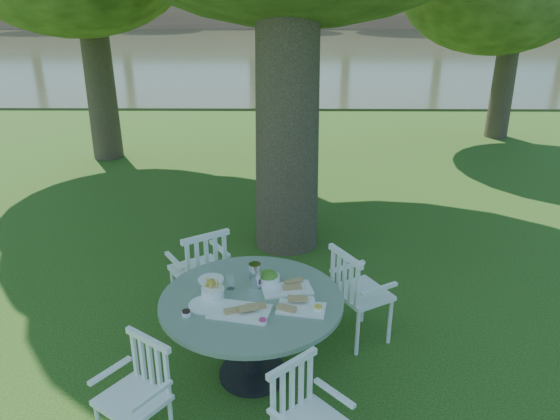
{
  "coord_description": "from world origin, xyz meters",
  "views": [
    {
      "loc": [
        0.06,
        -5.0,
        2.99
      ],
      "look_at": [
        0.0,
        0.2,
        0.85
      ],
      "focal_mm": 35.0,
      "sensor_mm": 36.0,
      "label": 1
    }
  ],
  "objects": [
    {
      "name": "chair_se",
      "position": [
        0.17,
        -2.28,
        0.48
      ],
      "size": [
        0.57,
        0.56,
        0.82
      ],
      "rotation": [
        0.0,
        0.0,
        0.74
      ],
      "color": "white",
      "rests_on": "ground"
    },
    {
      "name": "table",
      "position": [
        -0.21,
        -1.34,
        0.6
      ],
      "size": [
        1.44,
        1.44,
        0.74
      ],
      "color": "black",
      "rests_on": "ground"
    },
    {
      "name": "tableware",
      "position": [
        -0.23,
        -1.29,
        0.78
      ],
      "size": [
        1.08,
        0.76,
        0.2
      ],
      "color": "white",
      "rests_on": "table"
    },
    {
      "name": "river",
      "position": [
        0.0,
        23.0,
        0.0
      ],
      "size": [
        100.0,
        28.0,
        0.12
      ],
      "primitive_type": "cube",
      "color": "#333721",
      "rests_on": "ground"
    },
    {
      "name": "ground",
      "position": [
        0.0,
        0.0,
        0.0
      ],
      "size": [
        140.0,
        140.0,
        0.0
      ],
      "primitive_type": "plane",
      "color": "#18380B",
      "rests_on": "ground"
    },
    {
      "name": "chair_ne",
      "position": [
        0.66,
        -0.84,
        0.53
      ],
      "size": [
        0.6,
        0.61,
        0.9
      ],
      "rotation": [
        0.0,
        0.0,
        -4.19
      ],
      "color": "white",
      "rests_on": "ground"
    },
    {
      "name": "chair_sw",
      "position": [
        -0.92,
        -2.06,
        0.48
      ],
      "size": [
        0.56,
        0.56,
        0.82
      ],
      "rotation": [
        0.0,
        0.0,
        -0.62
      ],
      "color": "white",
      "rests_on": "ground"
    },
    {
      "name": "chair_nw",
      "position": [
        -0.72,
        -0.49,
        0.55
      ],
      "size": [
        0.63,
        0.62,
        0.93
      ],
      "rotation": [
        0.0,
        0.0,
        -2.57
      ],
      "color": "white",
      "rests_on": "ground"
    }
  ]
}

